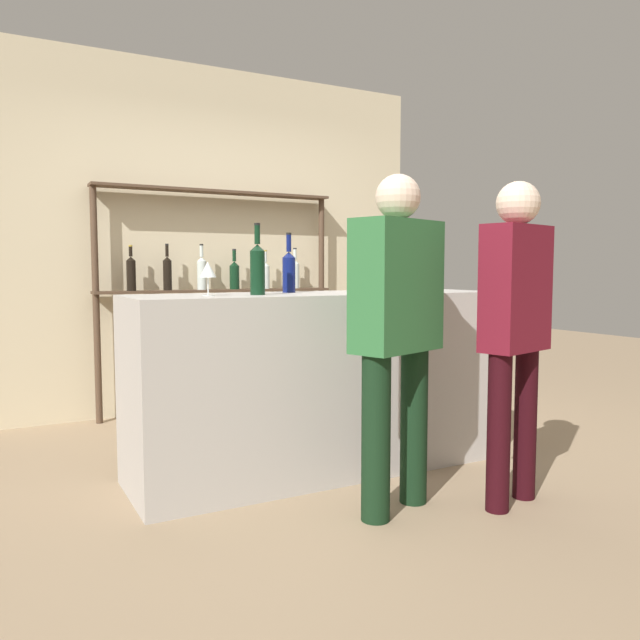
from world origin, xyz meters
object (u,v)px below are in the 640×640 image
(counter_bottle_1, at_px, (359,272))
(customer_right, at_px, (515,316))
(customer_center, at_px, (397,319))
(counter_bottle_2, at_px, (257,268))
(cork_jar, at_px, (417,278))
(counter_bottle_0, at_px, (289,270))
(wine_glass, at_px, (208,270))
(ice_bucket, at_px, (389,275))

(counter_bottle_1, xyz_separation_m, customer_right, (0.24, -1.05, -0.21))
(counter_bottle_1, relative_size, customer_center, 0.19)
(counter_bottle_2, height_order, customer_right, customer_right)
(cork_jar, bearing_deg, counter_bottle_0, 163.73)
(counter_bottle_2, bearing_deg, wine_glass, 178.09)
(cork_jar, distance_m, customer_right, 0.88)
(counter_bottle_0, xyz_separation_m, counter_bottle_1, (0.46, -0.04, -0.01))
(customer_right, bearing_deg, ice_bucket, -4.95)
(wine_glass, distance_m, customer_center, 0.99)
(counter_bottle_0, height_order, customer_center, customer_center)
(wine_glass, relative_size, cork_jar, 1.05)
(ice_bucket, bearing_deg, customer_right, -79.81)
(counter_bottle_2, relative_size, wine_glass, 2.15)
(counter_bottle_0, distance_m, wine_glass, 0.60)
(customer_center, bearing_deg, counter_bottle_0, -9.94)
(counter_bottle_0, xyz_separation_m, cork_jar, (0.75, -0.22, -0.05))
(ice_bucket, xyz_separation_m, customer_center, (-0.40, -0.65, -0.20))
(counter_bottle_2, xyz_separation_m, wine_glass, (-0.27, 0.01, -0.01))
(wine_glass, relative_size, ice_bucket, 0.89)
(counter_bottle_2, xyz_separation_m, customer_right, (0.99, -0.86, -0.23))
(counter_bottle_0, height_order, cork_jar, counter_bottle_0)
(counter_bottle_0, bearing_deg, customer_right, -57.22)
(wine_glass, height_order, customer_center, customer_center)
(counter_bottle_0, bearing_deg, ice_bucket, -22.65)
(counter_bottle_0, relative_size, counter_bottle_1, 1.12)
(cork_jar, height_order, customer_right, customer_right)
(wine_glass, xyz_separation_m, ice_bucket, (1.10, -0.01, -0.03))
(ice_bucket, height_order, customer_center, customer_center)
(counter_bottle_0, bearing_deg, wine_glass, -158.98)
(ice_bucket, distance_m, customer_center, 0.79)
(counter_bottle_1, bearing_deg, ice_bucket, -65.61)
(counter_bottle_1, distance_m, customer_right, 1.09)
(cork_jar, bearing_deg, customer_right, -93.85)
(counter_bottle_0, relative_size, ice_bucket, 1.76)
(counter_bottle_0, distance_m, ice_bucket, 0.59)
(counter_bottle_2, relative_size, ice_bucket, 1.92)
(counter_bottle_1, height_order, counter_bottle_2, counter_bottle_2)
(wine_glass, height_order, customer_right, customer_right)
(wine_glass, bearing_deg, counter_bottle_2, -1.91)
(counter_bottle_1, relative_size, cork_jar, 1.84)
(ice_bucket, xyz_separation_m, cork_jar, (0.21, 0.01, -0.02))
(counter_bottle_2, bearing_deg, counter_bottle_0, 37.65)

